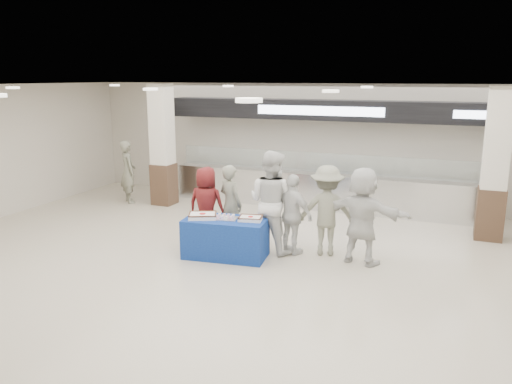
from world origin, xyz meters
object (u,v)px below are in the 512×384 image
at_px(chef_tall, 271,202).
at_px(chef_short, 293,215).
at_px(display_table, 226,238).
at_px(cupcake_tray, 225,217).
at_px(soldier_bg, 128,172).
at_px(sheet_cake_left, 203,215).
at_px(civilian_white, 362,216).
at_px(soldier_b, 327,211).
at_px(soldier_a, 231,204).
at_px(civilian_maroon, 206,205).
at_px(sheet_cake_right, 251,218).

relative_size(chef_tall, chef_short, 1.27).
xyz_separation_m(display_table, chef_short, (1.13, 0.64, 0.41)).
height_order(cupcake_tray, soldier_bg, soldier_bg).
xyz_separation_m(display_table, sheet_cake_left, (-0.43, -0.10, 0.43)).
bearing_deg(civilian_white, sheet_cake_left, 27.12).
distance_m(chef_short, soldier_b, 0.65).
xyz_separation_m(cupcake_tray, chef_tall, (0.70, 0.62, 0.22)).
bearing_deg(chef_short, soldier_b, -136.53).
height_order(soldier_b, civilian_white, civilian_white).
bearing_deg(soldier_a, civilian_maroon, 45.79).
bearing_deg(chef_tall, chef_short, -166.58).
relative_size(soldier_b, soldier_bg, 1.02).
relative_size(sheet_cake_right, chef_short, 0.31).
distance_m(sheet_cake_left, chef_tall, 1.36).
height_order(sheet_cake_left, chef_short, chef_short).
height_order(sheet_cake_right, civilian_maroon, civilian_maroon).
xyz_separation_m(sheet_cake_right, civilian_maroon, (-1.21, 0.54, 0.00)).
bearing_deg(cupcake_tray, display_table, -66.28).
xyz_separation_m(display_table, soldier_bg, (-4.28, 2.88, 0.48)).
relative_size(sheet_cake_left, soldier_a, 0.39).
bearing_deg(chef_tall, sheet_cake_left, 46.78).
bearing_deg(sheet_cake_right, soldier_a, 135.72).
xyz_separation_m(sheet_cake_right, civilian_white, (1.98, 0.54, 0.11)).
bearing_deg(civilian_white, soldier_bg, -5.59).
xyz_separation_m(civilian_white, soldier_bg, (-6.73, 2.24, -0.05)).
relative_size(sheet_cake_left, civilian_maroon, 0.40).
bearing_deg(chef_short, sheet_cake_right, 63.30).
distance_m(display_table, civilian_maroon, 1.06).
bearing_deg(soldier_a, soldier_b, -154.33).
bearing_deg(civilian_white, chef_short, 12.78).
bearing_deg(chef_short, civilian_white, -156.61).
bearing_deg(cupcake_tray, chef_short, 28.89).
bearing_deg(chef_tall, soldier_a, 2.71).
height_order(sheet_cake_left, civilian_white, civilian_white).
xyz_separation_m(sheet_cake_right, cupcake_tray, (-0.48, -0.08, -0.01)).
relative_size(sheet_cake_right, cupcake_tray, 0.97).
xyz_separation_m(civilian_maroon, soldier_b, (2.47, 0.22, 0.08)).
bearing_deg(soldier_b, chef_short, 6.95).
bearing_deg(civilian_maroon, cupcake_tray, 134.03).
bearing_deg(sheet_cake_left, chef_short, 25.37).
bearing_deg(soldier_a, chef_short, -162.93).
xyz_separation_m(sheet_cake_left, chef_short, (1.56, 0.74, -0.02)).
bearing_deg(chef_tall, civilian_white, -166.58).
distance_m(cupcake_tray, chef_tall, 0.96).
bearing_deg(soldier_a, civilian_white, -159.33).
xyz_separation_m(sheet_cake_right, chef_short, (0.65, 0.54, -0.01)).
xyz_separation_m(cupcake_tray, soldier_a, (-0.26, 0.81, 0.03)).
bearing_deg(cupcake_tray, soldier_a, 107.93).
bearing_deg(chef_short, cupcake_tray, 52.28).
bearing_deg(chef_short, soldier_a, 15.99).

